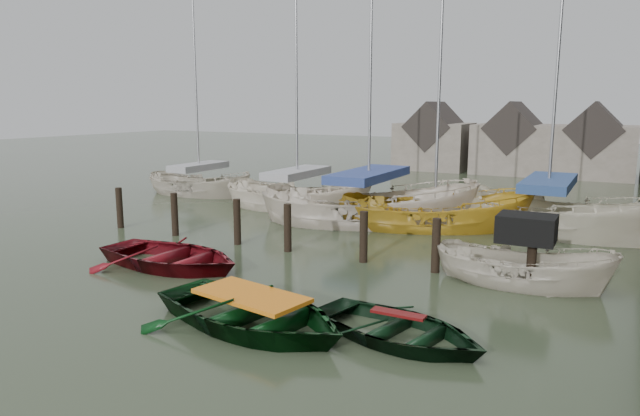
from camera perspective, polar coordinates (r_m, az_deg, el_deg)
The scene contains 12 objects.
ground at distance 13.61m, azimuth -5.56°, elevation -7.76°, with size 120.00×120.00×0.00m, color #2D3A25.
mooring_pilings at distance 16.49m, azimuth -2.99°, elevation -2.70°, with size 13.72×0.22×1.80m.
far_sheds at distance 37.34m, azimuth 18.52°, elevation 6.19°, with size 14.00×4.08×4.39m.
rowboat_red at distance 15.56m, azimuth -14.60°, elevation -5.74°, with size 3.01×4.22×0.87m, color maroon.
rowboat_green at distance 11.25m, azimuth -6.84°, elevation -11.77°, with size 3.07×4.30×0.89m, color black.
rowboat_dkgreen at distance 10.71m, azimuth 7.77°, elevation -12.96°, with size 2.43×3.40×0.71m, color black.
motorboat at distance 14.38m, azimuth 19.54°, elevation -6.91°, with size 4.13×1.58×2.46m.
sailboat_a at distance 23.26m, azimuth -2.27°, elevation 0.05°, with size 6.62×2.97×11.86m.
sailboat_b at distance 20.52m, azimuth 4.84°, elevation -1.40°, with size 8.24×5.51×11.20m.
sailboat_c at distance 20.16m, azimuth 11.35°, elevation -1.91°, with size 7.12×4.87×10.78m.
sailboat_d at distance 20.64m, azimuth 21.63°, elevation -2.02°, with size 7.70×5.05×12.71m.
sailboat_e at distance 27.51m, azimuth -11.92°, elevation 1.43°, with size 5.77×2.27×10.25m.
Camera 1 is at (7.27, -10.71, 4.22)m, focal length 32.00 mm.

